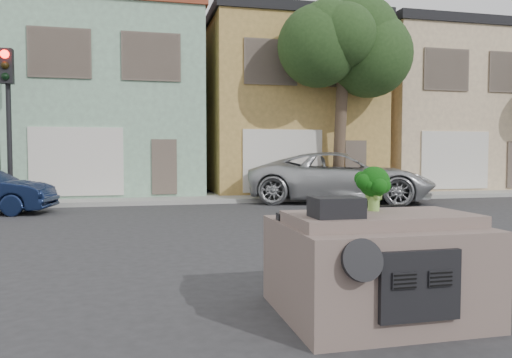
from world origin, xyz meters
name	(u,v)px	position (x,y,z in m)	size (l,w,h in m)	color
ground_plane	(291,258)	(0.00, 0.00, 0.00)	(120.00, 120.00, 0.00)	#303033
sidewalk	(207,198)	(0.00, 10.50, 0.07)	(40.00, 3.00, 0.15)	gray
townhouse_mint	(113,106)	(-3.50, 14.50, 3.77)	(7.20, 8.20, 7.55)	#86AF92
townhouse_tan	(280,109)	(4.00, 14.50, 3.77)	(7.20, 8.20, 7.55)	#B08B48
townhouse_beige	(425,112)	(11.50, 14.50, 3.77)	(7.20, 8.20, 7.55)	#CAAE89
silver_pickup	(340,202)	(4.50, 8.56, 0.00)	(2.96, 6.42, 1.78)	#B0B2B6
traffic_signal	(8,128)	(-6.50, 9.50, 2.55)	(0.40, 0.40, 5.10)	black
tree_near	(340,87)	(5.00, 9.80, 4.25)	(4.40, 4.00, 8.50)	#233D1A
car_dashboard	(373,263)	(0.00, -3.00, 0.56)	(2.00, 1.80, 1.12)	#6C5952
instrument_hump	(336,207)	(-0.58, -3.35, 1.22)	(0.48, 0.38, 0.20)	black
wiper_arm	(381,206)	(0.28, -2.62, 1.13)	(0.70, 0.03, 0.02)	black
broccoli	(374,188)	(0.04, -2.92, 1.37)	(0.41, 0.41, 0.50)	#0B390A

